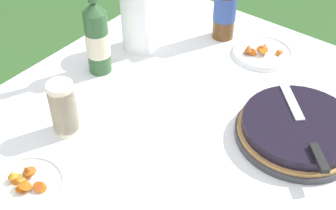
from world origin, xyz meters
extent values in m
cube|color=brown|center=(0.00, 0.00, 0.76)|extent=(1.76, 1.12, 0.03)
cylinder|color=brown|center=(0.82, 0.50, 0.37)|extent=(0.06, 0.06, 0.74)
cube|color=white|center=(0.00, 0.00, 0.78)|extent=(1.77, 1.13, 0.00)
cube|color=white|center=(0.88, 0.00, 0.72)|extent=(0.00, 1.13, 0.10)
cylinder|color=#38383D|center=(0.39, -0.26, 0.79)|extent=(0.34, 0.34, 0.02)
cylinder|color=#B78447|center=(0.39, -0.26, 0.80)|extent=(0.33, 0.33, 0.01)
cylinder|color=black|center=(0.39, -0.26, 0.82)|extent=(0.31, 0.31, 0.03)
cube|color=silver|center=(0.46, -0.19, 0.84)|extent=(0.15, 0.15, 0.00)
cube|color=black|center=(0.29, -0.36, 0.84)|extent=(0.08, 0.08, 0.01)
cylinder|color=beige|center=(0.02, 0.25, 0.83)|extent=(0.07, 0.07, 0.09)
cylinder|color=beige|center=(0.02, 0.25, 0.84)|extent=(0.07, 0.07, 0.09)
cylinder|color=beige|center=(0.02, 0.25, 0.85)|extent=(0.07, 0.07, 0.09)
cylinder|color=beige|center=(0.02, 0.25, 0.87)|extent=(0.07, 0.07, 0.09)
cylinder|color=beige|center=(0.02, 0.25, 0.88)|extent=(0.07, 0.07, 0.09)
cylinder|color=beige|center=(0.02, 0.25, 0.89)|extent=(0.07, 0.07, 0.09)
torus|color=beige|center=(0.02, 0.25, 0.94)|extent=(0.07, 0.07, 0.01)
cylinder|color=#2D562D|center=(0.28, 0.38, 0.88)|extent=(0.07, 0.07, 0.21)
cylinder|color=beige|center=(0.28, 0.38, 0.88)|extent=(0.08, 0.08, 0.08)
cone|color=#2D562D|center=(0.28, 0.38, 1.01)|extent=(0.07, 0.07, 0.04)
cylinder|color=brown|center=(0.69, 0.18, 0.90)|extent=(0.08, 0.08, 0.24)
cylinder|color=#334C93|center=(0.69, 0.18, 0.89)|extent=(0.08, 0.08, 0.09)
cylinder|color=white|center=(0.68, 0.01, 0.78)|extent=(0.20, 0.20, 0.01)
torus|color=white|center=(0.68, 0.01, 0.79)|extent=(0.20, 0.20, 0.01)
cone|color=#D05718|center=(0.70, 0.01, 0.80)|extent=(0.03, 0.03, 0.03)
cone|color=#C25B21|center=(0.69, 0.01, 0.80)|extent=(0.06, 0.06, 0.04)
cone|color=#B35D19|center=(0.70, -0.04, 0.80)|extent=(0.04, 0.04, 0.04)
cone|color=#C65211|center=(0.65, 0.03, 0.81)|extent=(0.04, 0.04, 0.03)
cone|color=#AD600E|center=(0.67, 0.00, 0.81)|extent=(0.04, 0.04, 0.04)
cone|color=#AB581E|center=(0.65, 0.05, 0.81)|extent=(0.05, 0.06, 0.04)
cylinder|color=white|center=(-0.18, 0.18, 0.78)|extent=(0.19, 0.19, 0.01)
torus|color=white|center=(-0.18, 0.18, 0.79)|extent=(0.19, 0.19, 0.01)
cone|color=#AA4B16|center=(-0.15, 0.20, 0.81)|extent=(0.05, 0.04, 0.02)
cone|color=#C2500B|center=(-0.19, 0.17, 0.80)|extent=(0.03, 0.03, 0.03)
cone|color=#C05C13|center=(-0.19, 0.21, 0.80)|extent=(0.04, 0.04, 0.03)
cone|color=#C06316|center=(-0.18, 0.17, 0.81)|extent=(0.04, 0.04, 0.04)
cone|color=#BB711E|center=(-0.19, 0.18, 0.81)|extent=(0.03, 0.03, 0.03)
cone|color=orange|center=(-0.19, 0.21, 0.81)|extent=(0.04, 0.04, 0.02)
cone|color=#B66314|center=(-0.16, 0.20, 0.81)|extent=(0.05, 0.05, 0.04)
cone|color=#B34F16|center=(-0.16, 0.14, 0.80)|extent=(0.05, 0.05, 0.04)
cylinder|color=white|center=(0.46, 0.37, 0.90)|extent=(0.11, 0.11, 0.23)
camera|label=1|loc=(-0.54, -0.55, 1.68)|focal=50.00mm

